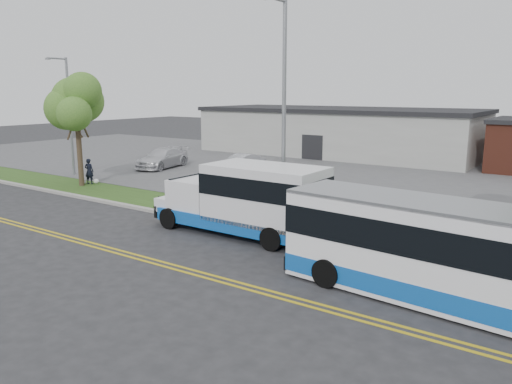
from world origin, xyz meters
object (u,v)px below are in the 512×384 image
Objects in this scene: streetlight_near at (283,107)px; shuttle_bus at (250,198)px; parked_car_a at (241,163)px; pedestrian at (89,171)px; transit_bus at (463,257)px; tree_west at (76,104)px; parked_car_b at (162,158)px; streetlight_far at (69,112)px.

streetlight_near is 4.22m from shuttle_bus.
parked_car_a is (-9.75, 12.53, -0.85)m from shuttle_bus.
shuttle_bus is 15.16m from pedestrian.
transit_bus reaches higher than pedestrian.
streetlight_near is at bearing -1.80° from tree_west.
pedestrian is 0.32× the size of parked_car_b.
parked_car_a is (9.00, 7.71, -3.73)m from streetlight_far.
transit_bus is (8.62, -4.53, -3.78)m from streetlight_near.
transit_bus is at bearing -37.86° from parked_car_b.
transit_bus is (27.62, -7.21, -3.02)m from streetlight_far.
streetlight_near is 1.19× the size of streetlight_far.
shuttle_bus is at bearing -43.93° from parked_car_b.
streetlight_far is at bearing 165.72° from shuttle_bus.
transit_bus is 28.10m from parked_car_b.
tree_west reaches higher than transit_bus.
shuttle_bus is at bearing 169.64° from transit_bus.
parked_car_b is (-24.82, 13.16, -0.62)m from transit_bus.
pedestrian is 10.57m from parked_car_a.
streetlight_near is at bearing 154.01° from pedestrian.
transit_bus is 2.67× the size of parked_car_a.
streetlight_far is 28.71m from transit_bus.
streetlight_far is at bearing -125.20° from parked_car_b.
pedestrian is (-14.79, 3.24, -0.69)m from shuttle_bus.
shuttle_bus is 1.98× the size of parked_car_a.
pedestrian is at bearing 167.78° from shuttle_bus.
shuttle_bus is at bearing 145.88° from pedestrian.
shuttle_bus is (14.75, -2.60, -3.53)m from tree_west.
shuttle_bus is at bearing -14.41° from streetlight_far.
parked_car_b is (-15.95, 10.76, -0.76)m from shuttle_bus.
shuttle_bus is 19.25m from parked_car_b.
streetlight_far reaches higher than shuttle_bus.
streetlight_far is (-4.00, 2.22, -0.65)m from tree_west.
streetlight_near is (15.00, -0.47, 0.11)m from tree_west.
shuttle_bus is at bearing -43.09° from parked_car_a.
pedestrian is (-23.67, 5.63, -0.54)m from transit_bus.
tree_west is 1.75× the size of parked_car_a.
pedestrian is (-0.04, 0.64, -4.21)m from tree_west.
streetlight_far reaches higher than transit_bus.
parked_car_a is at bearing 133.88° from streetlight_near.
tree_west is 4.26m from pedestrian.
streetlight_far is 1.02× the size of shuttle_bus.
shuttle_bus is at bearing -10.00° from tree_west.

